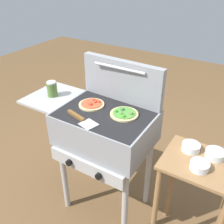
{
  "coord_description": "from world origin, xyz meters",
  "views": [
    {
      "loc": [
        0.8,
        -1.22,
        1.78
      ],
      "look_at": [
        0.05,
        0.0,
        0.92
      ],
      "focal_mm": 40.84,
      "sensor_mm": 36.0,
      "label": 1
    }
  ],
  "objects_px": {
    "topping_bowl_near": "(215,154)",
    "topping_bowl_middle": "(200,166)",
    "spatula": "(81,119)",
    "grill": "(104,130)",
    "prep_table": "(195,189)",
    "topping_bowl_far": "(191,147)",
    "sauce_jar": "(52,89)",
    "pizza_veggie": "(124,114)",
    "pizza_pepperoni": "(92,104)"
  },
  "relations": [
    {
      "from": "topping_bowl_near",
      "to": "topping_bowl_middle",
      "type": "relative_size",
      "value": 1.08
    },
    {
      "from": "spatula",
      "to": "topping_bowl_near",
      "type": "xyz_separation_m",
      "value": [
        0.8,
        0.24,
        -0.11
      ]
    },
    {
      "from": "grill",
      "to": "prep_table",
      "type": "distance_m",
      "value": 0.71
    },
    {
      "from": "grill",
      "to": "spatula",
      "type": "bearing_deg",
      "value": -114.06
    },
    {
      "from": "spatula",
      "to": "topping_bowl_far",
      "type": "relative_size",
      "value": 2.38
    },
    {
      "from": "prep_table",
      "to": "topping_bowl_far",
      "type": "xyz_separation_m",
      "value": [
        -0.09,
        0.07,
        0.24
      ]
    },
    {
      "from": "sauce_jar",
      "to": "spatula",
      "type": "xyz_separation_m",
      "value": [
        0.39,
        -0.16,
        -0.05
      ]
    },
    {
      "from": "pizza_veggie",
      "to": "topping_bowl_middle",
      "type": "relative_size",
      "value": 1.74
    },
    {
      "from": "sauce_jar",
      "to": "topping_bowl_far",
      "type": "distance_m",
      "value": 1.06
    },
    {
      "from": "pizza_pepperoni",
      "to": "topping_bowl_near",
      "type": "xyz_separation_m",
      "value": [
        0.85,
        0.05,
        -0.12
      ]
    },
    {
      "from": "spatula",
      "to": "pizza_veggie",
      "type": "bearing_deg",
      "value": 44.18
    },
    {
      "from": "sauce_jar",
      "to": "topping_bowl_middle",
      "type": "relative_size",
      "value": 1.06
    },
    {
      "from": "sauce_jar",
      "to": "topping_bowl_middle",
      "type": "bearing_deg",
      "value": -3.19
    },
    {
      "from": "grill",
      "to": "sauce_jar",
      "type": "height_order",
      "value": "sauce_jar"
    },
    {
      "from": "grill",
      "to": "topping_bowl_far",
      "type": "xyz_separation_m",
      "value": [
        0.59,
        0.08,
        0.04
      ]
    },
    {
      "from": "grill",
      "to": "sauce_jar",
      "type": "bearing_deg",
      "value": 179.62
    },
    {
      "from": "pizza_pepperoni",
      "to": "spatula",
      "type": "distance_m",
      "value": 0.2
    },
    {
      "from": "prep_table",
      "to": "spatula",
      "type": "bearing_deg",
      "value": -167.82
    },
    {
      "from": "topping_bowl_far",
      "to": "topping_bowl_middle",
      "type": "relative_size",
      "value": 1.04
    },
    {
      "from": "prep_table",
      "to": "topping_bowl_near",
      "type": "bearing_deg",
      "value": 57.04
    },
    {
      "from": "pizza_veggie",
      "to": "prep_table",
      "type": "relative_size",
      "value": 0.24
    },
    {
      "from": "prep_table",
      "to": "topping_bowl_middle",
      "type": "xyz_separation_m",
      "value": [
        0.0,
        -0.06,
        0.24
      ]
    },
    {
      "from": "sauce_jar",
      "to": "topping_bowl_near",
      "type": "bearing_deg",
      "value": 4.1
    },
    {
      "from": "grill",
      "to": "pizza_veggie",
      "type": "relative_size",
      "value": 5.12
    },
    {
      "from": "grill",
      "to": "spatula",
      "type": "distance_m",
      "value": 0.23
    },
    {
      "from": "pizza_pepperoni",
      "to": "topping_bowl_near",
      "type": "relative_size",
      "value": 1.55
    },
    {
      "from": "spatula",
      "to": "topping_bowl_far",
      "type": "height_order",
      "value": "spatula"
    },
    {
      "from": "sauce_jar",
      "to": "prep_table",
      "type": "distance_m",
      "value": 1.2
    },
    {
      "from": "topping_bowl_middle",
      "to": "grill",
      "type": "bearing_deg",
      "value": 174.91
    },
    {
      "from": "sauce_jar",
      "to": "topping_bowl_far",
      "type": "xyz_separation_m",
      "value": [
        1.05,
        0.07,
        -0.16
      ]
    },
    {
      "from": "pizza_pepperoni",
      "to": "topping_bowl_middle",
      "type": "height_order",
      "value": "pizza_pepperoni"
    },
    {
      "from": "pizza_pepperoni",
      "to": "topping_bowl_far",
      "type": "bearing_deg",
      "value": 3.26
    },
    {
      "from": "pizza_pepperoni",
      "to": "prep_table",
      "type": "distance_m",
      "value": 0.88
    },
    {
      "from": "sauce_jar",
      "to": "pizza_pepperoni",
      "type": "bearing_deg",
      "value": 5.77
    },
    {
      "from": "pizza_pepperoni",
      "to": "topping_bowl_far",
      "type": "xyz_separation_m",
      "value": [
        0.71,
        0.04,
        -0.12
      ]
    },
    {
      "from": "prep_table",
      "to": "sauce_jar",
      "type": "bearing_deg",
      "value": -179.93
    },
    {
      "from": "topping_bowl_near",
      "to": "sauce_jar",
      "type": "bearing_deg",
      "value": -175.9
    },
    {
      "from": "topping_bowl_far",
      "to": "pizza_veggie",
      "type": "bearing_deg",
      "value": -175.55
    },
    {
      "from": "grill",
      "to": "spatula",
      "type": "xyz_separation_m",
      "value": [
        -0.07,
        -0.16,
        0.15
      ]
    },
    {
      "from": "pizza_veggie",
      "to": "topping_bowl_near",
      "type": "relative_size",
      "value": 1.61
    },
    {
      "from": "topping_bowl_near",
      "to": "topping_bowl_far",
      "type": "bearing_deg",
      "value": -175.66
    },
    {
      "from": "sauce_jar",
      "to": "topping_bowl_near",
      "type": "distance_m",
      "value": 1.2
    },
    {
      "from": "sauce_jar",
      "to": "topping_bowl_near",
      "type": "xyz_separation_m",
      "value": [
        1.19,
        0.09,
        -0.16
      ]
    },
    {
      "from": "prep_table",
      "to": "topping_bowl_near",
      "type": "height_order",
      "value": "topping_bowl_near"
    },
    {
      "from": "sauce_jar",
      "to": "topping_bowl_middle",
      "type": "distance_m",
      "value": 1.15
    },
    {
      "from": "topping_bowl_middle",
      "to": "pizza_veggie",
      "type": "bearing_deg",
      "value": 169.29
    },
    {
      "from": "pizza_pepperoni",
      "to": "topping_bowl_near",
      "type": "distance_m",
      "value": 0.86
    },
    {
      "from": "topping_bowl_near",
      "to": "topping_bowl_middle",
      "type": "distance_m",
      "value": 0.16
    },
    {
      "from": "pizza_pepperoni",
      "to": "prep_table",
      "type": "bearing_deg",
      "value": -2.35
    },
    {
      "from": "prep_table",
      "to": "pizza_pepperoni",
      "type": "bearing_deg",
      "value": 177.65
    }
  ]
}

